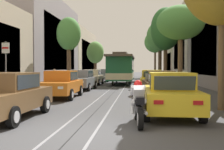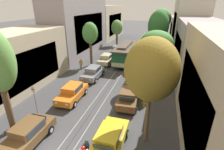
{
  "view_description": "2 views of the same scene",
  "coord_description": "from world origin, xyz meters",
  "px_view_note": "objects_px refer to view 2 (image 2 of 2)",
  "views": [
    {
      "loc": [
        1.65,
        -6.88,
        1.75
      ],
      "look_at": [
        -0.64,
        17.46,
        1.09
      ],
      "focal_mm": 42.83,
      "sensor_mm": 36.0,
      "label": 1
    },
    {
      "loc": [
        5.54,
        -5.64,
        9.24
      ],
      "look_at": [
        0.0,
        13.48,
        1.01
      ],
      "focal_mm": 27.67,
      "sensor_mm": 36.0,
      "label": 2
    }
  ],
  "objects_px": {
    "street_tree_kerb_right_second": "(156,43)",
    "pedestrian_on_left_pavement": "(81,63)",
    "parked_car_brown_second_right": "(128,97)",
    "cable_car_trolley": "(125,54)",
    "street_tree_kerb_left_second": "(90,34)",
    "street_tree_kerb_left_mid": "(117,28)",
    "street_tree_kerb_right_mid": "(158,26)",
    "parked_car_grey_mid_left": "(93,73)",
    "street_tree_kerb_right_near": "(152,70)",
    "street_tree_kerb_right_far": "(162,17)",
    "parked_car_yellow_mid_right": "(136,75)",
    "street_tree_kerb_right_fourth": "(161,20)",
    "parked_car_orange_second_left": "(72,92)",
    "parked_car_brown_near_left": "(28,134)",
    "parked_car_grey_fifth_left": "(117,50)",
    "parked_car_beige_fourth_left": "(106,59)",
    "parked_car_yellow_near_right": "(110,139)",
    "street_sign_post": "(35,98)",
    "fire_hydrant": "(144,103)"
  },
  "relations": [
    {
      "from": "street_tree_kerb_left_mid",
      "to": "fire_hydrant",
      "type": "xyz_separation_m",
      "value": [
        9.37,
        -25.54,
        -3.68
      ]
    },
    {
      "from": "parked_car_beige_fourth_left",
      "to": "parked_car_yellow_near_right",
      "type": "xyz_separation_m",
      "value": [
        5.81,
        -17.34,
        0.0
      ]
    },
    {
      "from": "parked_car_beige_fourth_left",
      "to": "street_tree_kerb_right_fourth",
      "type": "height_order",
      "value": "street_tree_kerb_right_fourth"
    },
    {
      "from": "parked_car_beige_fourth_left",
      "to": "cable_car_trolley",
      "type": "bearing_deg",
      "value": 17.91
    },
    {
      "from": "pedestrian_on_left_pavement",
      "to": "street_sign_post",
      "type": "relative_size",
      "value": 0.56
    },
    {
      "from": "parked_car_grey_fifth_left",
      "to": "street_tree_kerb_right_fourth",
      "type": "xyz_separation_m",
      "value": [
        7.78,
        5.32,
        5.45
      ]
    },
    {
      "from": "street_tree_kerb_right_far",
      "to": "fire_hydrant",
      "type": "distance_m",
      "value": 32.68
    },
    {
      "from": "parked_car_orange_second_left",
      "to": "parked_car_grey_fifth_left",
      "type": "bearing_deg",
      "value": 90.25
    },
    {
      "from": "street_tree_kerb_right_second",
      "to": "street_tree_kerb_right_fourth",
      "type": "xyz_separation_m",
      "value": [
        -0.06,
        17.89,
        1.06
      ]
    },
    {
      "from": "parked_car_grey_mid_left",
      "to": "parked_car_brown_second_right",
      "type": "distance_m",
      "value": 7.61
    },
    {
      "from": "parked_car_brown_second_right",
      "to": "pedestrian_on_left_pavement",
      "type": "distance_m",
      "value": 11.67
    },
    {
      "from": "street_tree_kerb_right_fourth",
      "to": "street_sign_post",
      "type": "bearing_deg",
      "value": -108.75
    },
    {
      "from": "parked_car_yellow_mid_right",
      "to": "street_sign_post",
      "type": "distance_m",
      "value": 12.39
    },
    {
      "from": "street_tree_kerb_right_second",
      "to": "pedestrian_on_left_pavement",
      "type": "relative_size",
      "value": 4.0
    },
    {
      "from": "parked_car_grey_fifth_left",
      "to": "street_tree_kerb_right_mid",
      "type": "bearing_deg",
      "value": -25.43
    },
    {
      "from": "street_tree_kerb_right_far",
      "to": "street_sign_post",
      "type": "bearing_deg",
      "value": -104.22
    },
    {
      "from": "street_tree_kerb_left_second",
      "to": "fire_hydrant",
      "type": "xyz_separation_m",
      "value": [
        9.61,
        -10.2,
        -4.58
      ]
    },
    {
      "from": "parked_car_brown_second_right",
      "to": "street_tree_kerb_right_far",
      "type": "distance_m",
      "value": 32.48
    },
    {
      "from": "street_tree_kerb_right_second",
      "to": "street_tree_kerb_right_mid",
      "type": "xyz_separation_m",
      "value": [
        -0.21,
        8.95,
        0.82
      ]
    },
    {
      "from": "parked_car_beige_fourth_left",
      "to": "parked_car_yellow_mid_right",
      "type": "relative_size",
      "value": 1.0
    },
    {
      "from": "parked_car_grey_mid_left",
      "to": "street_tree_kerb_right_near",
      "type": "xyz_separation_m",
      "value": [
        7.91,
        -9.55,
        4.69
      ]
    },
    {
      "from": "parked_car_grey_fifth_left",
      "to": "parked_car_yellow_near_right",
      "type": "distance_m",
      "value": 24.45
    },
    {
      "from": "street_tree_kerb_right_far",
      "to": "parked_car_brown_near_left",
      "type": "bearing_deg",
      "value": -101.05
    },
    {
      "from": "parked_car_grey_fifth_left",
      "to": "street_tree_kerb_right_fourth",
      "type": "height_order",
      "value": "street_tree_kerb_right_fourth"
    },
    {
      "from": "parked_car_brown_near_left",
      "to": "parked_car_yellow_mid_right",
      "type": "relative_size",
      "value": 0.99
    },
    {
      "from": "parked_car_grey_fifth_left",
      "to": "street_tree_kerb_right_mid",
      "type": "height_order",
      "value": "street_tree_kerb_right_mid"
    },
    {
      "from": "street_tree_kerb_right_mid",
      "to": "street_tree_kerb_right_far",
      "type": "distance_m",
      "value": 17.85
    },
    {
      "from": "parked_car_grey_mid_left",
      "to": "parked_car_yellow_near_right",
      "type": "height_order",
      "value": "same"
    },
    {
      "from": "street_tree_kerb_right_far",
      "to": "parked_car_orange_second_left",
      "type": "bearing_deg",
      "value": -103.09
    },
    {
      "from": "street_tree_kerb_left_mid",
      "to": "street_tree_kerb_right_mid",
      "type": "height_order",
      "value": "street_tree_kerb_right_mid"
    },
    {
      "from": "street_tree_kerb_left_second",
      "to": "pedestrian_on_left_pavement",
      "type": "relative_size",
      "value": 4.09
    },
    {
      "from": "pedestrian_on_left_pavement",
      "to": "street_tree_kerb_left_mid",
      "type": "bearing_deg",
      "value": 86.84
    },
    {
      "from": "parked_car_brown_second_right",
      "to": "cable_car_trolley",
      "type": "height_order",
      "value": "cable_car_trolley"
    },
    {
      "from": "parked_car_orange_second_left",
      "to": "street_tree_kerb_right_second",
      "type": "relative_size",
      "value": 0.67
    },
    {
      "from": "parked_car_orange_second_left",
      "to": "parked_car_grey_mid_left",
      "type": "bearing_deg",
      "value": 90.12
    },
    {
      "from": "street_sign_post",
      "to": "fire_hydrant",
      "type": "bearing_deg",
      "value": 24.56
    },
    {
      "from": "parked_car_yellow_mid_right",
      "to": "cable_car_trolley",
      "type": "bearing_deg",
      "value": 113.65
    },
    {
      "from": "street_tree_kerb_right_second",
      "to": "street_sign_post",
      "type": "height_order",
      "value": "street_tree_kerb_right_second"
    },
    {
      "from": "street_tree_kerb_right_near",
      "to": "fire_hydrant",
      "type": "height_order",
      "value": "street_tree_kerb_right_near"
    },
    {
      "from": "parked_car_grey_mid_left",
      "to": "parked_car_yellow_near_right",
      "type": "distance_m",
      "value": 12.38
    },
    {
      "from": "parked_car_grey_mid_left",
      "to": "street_tree_kerb_right_second",
      "type": "bearing_deg",
      "value": 1.24
    },
    {
      "from": "parked_car_brown_near_left",
      "to": "street_sign_post",
      "type": "height_order",
      "value": "street_sign_post"
    },
    {
      "from": "parked_car_brown_near_left",
      "to": "parked_car_yellow_near_right",
      "type": "distance_m",
      "value": 5.78
    },
    {
      "from": "street_tree_kerb_left_mid",
      "to": "cable_car_trolley",
      "type": "bearing_deg",
      "value": -69.65
    },
    {
      "from": "parked_car_brown_near_left",
      "to": "cable_car_trolley",
      "type": "height_order",
      "value": "cable_car_trolley"
    },
    {
      "from": "parked_car_yellow_mid_right",
      "to": "street_tree_kerb_right_fourth",
      "type": "bearing_deg",
      "value": 83.02
    },
    {
      "from": "parked_car_brown_second_right",
      "to": "parked_car_brown_near_left",
      "type": "bearing_deg",
      "value": -128.87
    },
    {
      "from": "street_tree_kerb_right_second",
      "to": "street_sign_post",
      "type": "bearing_deg",
      "value": -134.77
    },
    {
      "from": "street_tree_kerb_left_second",
      "to": "fire_hydrant",
      "type": "distance_m",
      "value": 14.75
    },
    {
      "from": "parked_car_yellow_mid_right",
      "to": "cable_car_trolley",
      "type": "distance_m",
      "value": 7.08
    }
  ]
}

